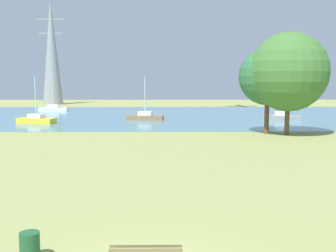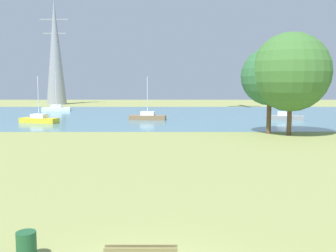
{
  "view_description": "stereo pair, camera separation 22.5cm",
  "coord_description": "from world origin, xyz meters",
  "views": [
    {
      "loc": [
        0.44,
        -9.29,
        5.0
      ],
      "look_at": [
        0.7,
        14.31,
        2.36
      ],
      "focal_mm": 42.19,
      "sensor_mm": 36.0,
      "label": 1
    },
    {
      "loc": [
        0.67,
        -9.29,
        5.0
      ],
      "look_at": [
        0.7,
        14.31,
        2.36
      ],
      "focal_mm": 42.19,
      "sensor_mm": 36.0,
      "label": 2
    }
  ],
  "objects": [
    {
      "name": "sailboat_brown",
      "position": [
        -2.04,
        42.6,
        0.45
      ],
      "size": [
        4.94,
        2.02,
        5.68
      ],
      "color": "brown",
      "rests_on": "water_surface"
    },
    {
      "name": "sailboat_white",
      "position": [
        -18.59,
        58.58,
        0.46
      ],
      "size": [
        4.91,
        1.92,
        6.69
      ],
      "color": "white",
      "rests_on": "water_surface"
    },
    {
      "name": "sailboat_yellow",
      "position": [
        -15.1,
        38.67,
        0.45
      ],
      "size": [
        5.03,
        2.86,
        5.71
      ],
      "color": "yellow",
      "rests_on": "water_surface"
    },
    {
      "name": "electricity_pylon",
      "position": [
        -24.36,
        79.45,
        11.67
      ],
      "size": [
        6.4,
        4.4,
        23.31
      ],
      "color": "gray",
      "rests_on": "ground"
    },
    {
      "name": "sailboat_gray",
      "position": [
        15.93,
        42.1,
        0.44
      ],
      "size": [
        5.02,
        2.56,
        5.18
      ],
      "color": "gray",
      "rests_on": "water_surface"
    },
    {
      "name": "tree_west_near",
      "position": [
        10.44,
        28.73,
        5.52
      ],
      "size": [
        5.57,
        5.57,
        8.32
      ],
      "color": "brown",
      "rests_on": "ground"
    },
    {
      "name": "litter_bin",
      "position": [
        -3.34,
        1.41,
        0.4
      ],
      "size": [
        0.56,
        0.56,
        0.8
      ],
      "primitive_type": "cylinder",
      "color": "#1E512D",
      "rests_on": "ground"
    },
    {
      "name": "tree_mid_shore",
      "position": [
        12.09,
        27.64,
        5.92
      ],
      "size": [
        7.36,
        7.36,
        9.6
      ],
      "color": "brown",
      "rests_on": "ground"
    },
    {
      "name": "ground_plane",
      "position": [
        0.0,
        22.0,
        0.0
      ],
      "size": [
        160.0,
        160.0,
        0.0
      ],
      "primitive_type": "plane",
      "color": "#8C9351"
    },
    {
      "name": "water_surface",
      "position": [
        0.0,
        50.0,
        0.01
      ],
      "size": [
        140.0,
        40.0,
        0.02
      ],
      "primitive_type": "cube",
      "color": "teal",
      "rests_on": "ground"
    }
  ]
}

